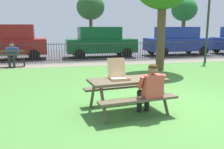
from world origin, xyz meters
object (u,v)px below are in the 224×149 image
far_tree_midleft (91,7)px  pizza_box_open (118,74)px  far_tree_center (184,10)px  park_bench_left (8,59)px  parked_car_left (6,41)px  picnic_table_foreground (128,86)px  adult_at_table (150,87)px  parked_car_center (100,42)px  parked_car_right (177,41)px  lamp_post_walkway (208,20)px  person_on_park_bench (12,54)px

far_tree_midleft → pizza_box_open: bearing=-95.6°
far_tree_center → park_bench_left: bearing=-147.3°
parked_car_left → far_tree_midleft: 9.01m
picnic_table_foreground → park_bench_left: (-3.98, 7.38, -0.18)m
picnic_table_foreground → adult_at_table: (0.39, -0.45, 0.06)m
picnic_table_foreground → far_tree_midleft: 16.91m
adult_at_table → park_bench_left: 8.97m
pizza_box_open → parked_car_center: (1.36, 10.15, 0.12)m
parked_car_right → far_tree_center: far_tree_center is taller
adult_at_table → lamp_post_walkway: 9.59m
adult_at_table → parked_car_center: size_ratio=0.27×
park_bench_left → person_on_park_bench: person_on_park_bench is taller
pizza_box_open → park_bench_left: bearing=117.4°
park_bench_left → far_tree_midleft: far_tree_midleft is taller
person_on_park_bench → far_tree_midleft: bearing=60.7°
adult_at_table → parked_car_center: 10.73m
person_on_park_bench → parked_car_right: size_ratio=0.27×
parked_car_left → parked_car_right: size_ratio=1.04×
picnic_table_foreground → pizza_box_open: (-0.21, 0.10, 0.28)m
parked_car_center → far_tree_midleft: (0.26, 6.33, 2.58)m
far_tree_center → picnic_table_foreground: bearing=-122.0°
adult_at_table → far_tree_midleft: far_tree_midleft is taller
lamp_post_walkway → far_tree_midleft: bearing=117.3°
pizza_box_open → adult_at_table: size_ratio=0.43×
parked_car_right → far_tree_center: size_ratio=0.97×
lamp_post_walkway → parked_car_left: bearing=162.4°
adult_at_table → parked_car_right: bearing=60.2°
person_on_park_bench → pizza_box_open: bearing=-64.1°
adult_at_table → parked_car_left: size_ratio=0.25×
pizza_box_open → parked_car_left: size_ratio=0.11×
adult_at_table → person_on_park_bench: size_ratio=1.00×
parked_car_right → parked_car_center: bearing=180.0°
parked_car_center → far_tree_center: (9.22, 6.33, 2.48)m
parked_car_right → far_tree_midleft: size_ratio=0.95×
pizza_box_open → lamp_post_walkway: (6.69, 6.67, 1.45)m
person_on_park_bench → lamp_post_walkway: lamp_post_walkway is taller
park_bench_left → person_on_park_bench: bearing=4.9°
pizza_box_open → park_bench_left: size_ratio=0.32×
parked_car_center → far_tree_center: 11.46m
lamp_post_walkway → pizza_box_open: bearing=-135.1°
parked_car_center → parked_car_right: same height
pizza_box_open → far_tree_midleft: size_ratio=0.11×
park_bench_left → parked_car_center: (5.13, 2.87, 0.59)m
lamp_post_walkway → parked_car_left: 11.58m
lamp_post_walkway → parked_car_right: bearing=89.3°
park_bench_left → parked_car_right: (10.50, 2.87, 0.59)m
lamp_post_walkway → adult_at_table: bearing=-130.1°
adult_at_table → lamp_post_walkway: (6.09, 7.22, 1.67)m
adult_at_table → park_bench_left: bearing=119.2°
adult_at_table → lamp_post_walkway: size_ratio=0.32×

